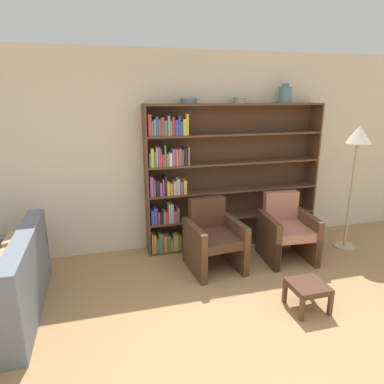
# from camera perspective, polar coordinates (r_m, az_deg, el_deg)

# --- Properties ---
(ground_plane) EXTENTS (24.00, 24.00, 0.00)m
(ground_plane) POSITION_cam_1_polar(r_m,az_deg,el_deg) (3.39, 14.39, -24.43)
(ground_plane) COLOR #A87F51
(wall_back) EXTENTS (12.00, 0.06, 2.75)m
(wall_back) POSITION_cam_1_polar(r_m,az_deg,el_deg) (4.94, 1.44, 6.65)
(wall_back) COLOR beige
(wall_back) RESTS_ON ground
(bookshelf) EXTENTS (2.56, 0.30, 2.06)m
(bookshelf) POSITION_cam_1_polar(r_m,az_deg,el_deg) (4.90, 4.05, 2.30)
(bookshelf) COLOR brown
(bookshelf) RESTS_ON ground
(bowl_terracotta) EXTENTS (0.24, 0.24, 0.07)m
(bowl_terracotta) POSITION_cam_1_polar(r_m,az_deg,el_deg) (4.63, -0.57, 15.01)
(bowl_terracotta) COLOR slate
(bowl_terracotta) RESTS_ON bookshelf
(bowl_stoneware) EXTENTS (0.18, 0.18, 0.08)m
(bowl_stoneware) POSITION_cam_1_polar(r_m,az_deg,el_deg) (4.86, 7.94, 15.01)
(bowl_stoneware) COLOR gray
(bowl_stoneware) RESTS_ON bookshelf
(vase_tall) EXTENTS (0.18, 0.18, 0.26)m
(vase_tall) POSITION_cam_1_polar(r_m,az_deg,el_deg) (5.16, 15.26, 15.40)
(vase_tall) COLOR slate
(vase_tall) RESTS_ON bookshelf
(couch) EXTENTS (0.81, 1.64, 0.85)m
(couch) POSITION_cam_1_polar(r_m,az_deg,el_deg) (4.03, -29.13, -14.00)
(couch) COLOR slate
(couch) RESTS_ON ground
(armchair_leather) EXTENTS (0.70, 0.73, 0.88)m
(armchair_leather) POSITION_cam_1_polar(r_m,az_deg,el_deg) (4.42, 3.60, -7.73)
(armchair_leather) COLOR brown
(armchair_leather) RESTS_ON ground
(armchair_cushioned) EXTENTS (0.69, 0.73, 0.88)m
(armchair_cushioned) POSITION_cam_1_polar(r_m,az_deg,el_deg) (4.84, 15.45, -6.17)
(armchair_cushioned) COLOR brown
(armchair_cushioned) RESTS_ON ground
(floor_lamp) EXTENTS (0.34, 0.34, 1.77)m
(floor_lamp) POSITION_cam_1_polar(r_m,az_deg,el_deg) (5.23, 25.86, 6.97)
(floor_lamp) COLOR tan
(floor_lamp) RESTS_ON ground
(footstool) EXTENTS (0.37, 0.37, 0.29)m
(footstool) POSITION_cam_1_polar(r_m,az_deg,el_deg) (3.87, 18.75, -14.94)
(footstool) COLOR brown
(footstool) RESTS_ON ground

